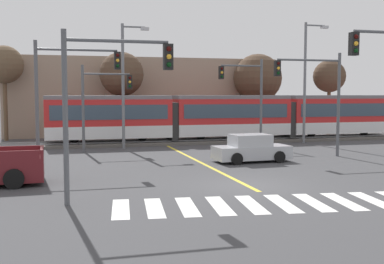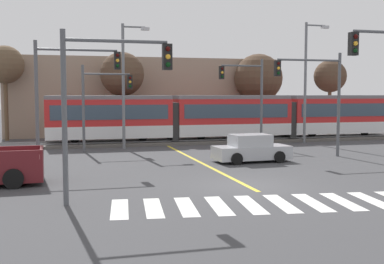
{
  "view_description": "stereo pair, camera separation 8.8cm",
  "coord_description": "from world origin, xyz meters",
  "px_view_note": "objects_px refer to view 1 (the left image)",
  "views": [
    {
      "loc": [
        -7.23,
        -18.18,
        3.77
      ],
      "look_at": [
        -0.22,
        7.81,
        1.6
      ],
      "focal_mm": 45.0,
      "sensor_mm": 36.0,
      "label": 1
    },
    {
      "loc": [
        -7.15,
        -18.2,
        3.77
      ],
      "look_at": [
        -0.22,
        7.81,
        1.6
      ],
      "focal_mm": 45.0,
      "sensor_mm": 36.0,
      "label": 2
    }
  ],
  "objects_px": {
    "traffic_light_mid_right": "(317,88)",
    "bare_tree_far_west": "(4,65)",
    "street_lamp_centre": "(125,79)",
    "bare_tree_far_east": "(329,77)",
    "bare_tree_east": "(258,78)",
    "traffic_light_far_left": "(101,96)",
    "street_lamp_east": "(307,76)",
    "bare_tree_west": "(122,75)",
    "traffic_light_near_left": "(104,89)",
    "traffic_light_far_right": "(247,90)",
    "traffic_light_mid_left": "(66,84)",
    "light_rail_tram": "(231,115)",
    "sedan_crossing": "(251,149)"
  },
  "relations": [
    {
      "from": "bare_tree_west",
      "to": "bare_tree_east",
      "type": "xyz_separation_m",
      "value": [
        12.47,
        1.07,
        -0.18
      ]
    },
    {
      "from": "traffic_light_far_left",
      "to": "street_lamp_east",
      "type": "distance_m",
      "value": 15.55
    },
    {
      "from": "street_lamp_east",
      "to": "bare_tree_far_east",
      "type": "relative_size",
      "value": 1.33
    },
    {
      "from": "bare_tree_far_west",
      "to": "bare_tree_west",
      "type": "relative_size",
      "value": 1.05
    },
    {
      "from": "street_lamp_east",
      "to": "traffic_light_mid_left",
      "type": "bearing_deg",
      "value": -156.04
    },
    {
      "from": "traffic_light_far_left",
      "to": "street_lamp_east",
      "type": "height_order",
      "value": "street_lamp_east"
    },
    {
      "from": "traffic_light_far_right",
      "to": "bare_tree_east",
      "type": "xyz_separation_m",
      "value": [
        4.62,
        9.17,
        1.11
      ]
    },
    {
      "from": "street_lamp_east",
      "to": "bare_tree_far_west",
      "type": "xyz_separation_m",
      "value": [
        -22.18,
        7.73,
        0.89
      ]
    },
    {
      "from": "sedan_crossing",
      "to": "traffic_light_far_left",
      "type": "xyz_separation_m",
      "value": [
        -7.63,
        7.0,
        2.91
      ]
    },
    {
      "from": "sedan_crossing",
      "to": "traffic_light_mid_right",
      "type": "bearing_deg",
      "value": 10.26
    },
    {
      "from": "street_lamp_centre",
      "to": "street_lamp_east",
      "type": "xyz_separation_m",
      "value": [
        13.68,
        0.22,
        0.32
      ]
    },
    {
      "from": "light_rail_tram",
      "to": "bare_tree_west",
      "type": "distance_m",
      "value": 9.66
    },
    {
      "from": "street_lamp_centre",
      "to": "bare_tree_far_west",
      "type": "xyz_separation_m",
      "value": [
        -8.51,
        7.95,
        1.21
      ]
    },
    {
      "from": "street_lamp_east",
      "to": "sedan_crossing",
      "type": "bearing_deg",
      "value": -133.27
    },
    {
      "from": "traffic_light_far_right",
      "to": "bare_tree_west",
      "type": "height_order",
      "value": "bare_tree_west"
    },
    {
      "from": "sedan_crossing",
      "to": "bare_tree_east",
      "type": "relative_size",
      "value": 0.58
    },
    {
      "from": "bare_tree_far_west",
      "to": "light_rail_tram",
      "type": "bearing_deg",
      "value": -16.53
    },
    {
      "from": "traffic_light_near_left",
      "to": "traffic_light_mid_right",
      "type": "xyz_separation_m",
      "value": [
        13.11,
        8.9,
        0.16
      ]
    },
    {
      "from": "sedan_crossing",
      "to": "bare_tree_far_east",
      "type": "xyz_separation_m",
      "value": [
        13.75,
        15.02,
        4.59
      ]
    },
    {
      "from": "light_rail_tram",
      "to": "sedan_crossing",
      "type": "xyz_separation_m",
      "value": [
        -2.73,
        -10.94,
        -1.35
      ]
    },
    {
      "from": "traffic_light_far_left",
      "to": "traffic_light_mid_right",
      "type": "height_order",
      "value": "traffic_light_mid_right"
    },
    {
      "from": "sedan_crossing",
      "to": "traffic_light_mid_right",
      "type": "distance_m",
      "value": 5.65
    },
    {
      "from": "street_lamp_centre",
      "to": "street_lamp_east",
      "type": "distance_m",
      "value": 13.68
    },
    {
      "from": "light_rail_tram",
      "to": "bare_tree_west",
      "type": "bearing_deg",
      "value": 151.59
    },
    {
      "from": "bare_tree_far_east",
      "to": "bare_tree_far_west",
      "type": "bearing_deg",
      "value": 177.97
    },
    {
      "from": "bare_tree_west",
      "to": "traffic_light_near_left",
      "type": "bearing_deg",
      "value": -98.27
    },
    {
      "from": "traffic_light_far_left",
      "to": "bare_tree_far_west",
      "type": "bearing_deg",
      "value": 126.83
    },
    {
      "from": "street_lamp_centre",
      "to": "traffic_light_mid_right",
      "type": "bearing_deg",
      "value": -35.13
    },
    {
      "from": "traffic_light_mid_left",
      "to": "street_lamp_centre",
      "type": "bearing_deg",
      "value": 62.49
    },
    {
      "from": "traffic_light_far_right",
      "to": "bare_tree_east",
      "type": "relative_size",
      "value": 0.84
    },
    {
      "from": "traffic_light_mid_right",
      "to": "sedan_crossing",
      "type": "bearing_deg",
      "value": -169.74
    },
    {
      "from": "traffic_light_mid_right",
      "to": "traffic_light_mid_left",
      "type": "distance_m",
      "value": 14.3
    },
    {
      "from": "traffic_light_mid_left",
      "to": "street_lamp_east",
      "type": "bearing_deg",
      "value": 23.96
    },
    {
      "from": "traffic_light_far_right",
      "to": "street_lamp_east",
      "type": "relative_size",
      "value": 0.68
    },
    {
      "from": "traffic_light_far_left",
      "to": "street_lamp_east",
      "type": "relative_size",
      "value": 0.62
    },
    {
      "from": "traffic_light_mid_right",
      "to": "bare_tree_far_east",
      "type": "height_order",
      "value": "bare_tree_far_east"
    },
    {
      "from": "bare_tree_west",
      "to": "sedan_crossing",
      "type": "bearing_deg",
      "value": -70.96
    },
    {
      "from": "light_rail_tram",
      "to": "traffic_light_near_left",
      "type": "height_order",
      "value": "traffic_light_near_left"
    },
    {
      "from": "light_rail_tram",
      "to": "bare_tree_far_west",
      "type": "relative_size",
      "value": 3.72
    },
    {
      "from": "traffic_light_far_left",
      "to": "bare_tree_far_west",
      "type": "relative_size",
      "value": 0.74
    },
    {
      "from": "traffic_light_mid_left",
      "to": "bare_tree_east",
      "type": "bearing_deg",
      "value": 42.96
    },
    {
      "from": "traffic_light_mid_right",
      "to": "bare_tree_far_west",
      "type": "bearing_deg",
      "value": 141.07
    },
    {
      "from": "traffic_light_mid_left",
      "to": "sedan_crossing",
      "type": "bearing_deg",
      "value": -2.59
    },
    {
      "from": "traffic_light_mid_left",
      "to": "bare_tree_east",
      "type": "xyz_separation_m",
      "value": [
        17.05,
        15.88,
        0.89
      ]
    },
    {
      "from": "street_lamp_centre",
      "to": "bare_tree_far_east",
      "type": "relative_size",
      "value": 1.23
    },
    {
      "from": "bare_tree_east",
      "to": "bare_tree_far_west",
      "type": "bearing_deg",
      "value": -179.17
    },
    {
      "from": "traffic_light_mid_right",
      "to": "bare_tree_far_west",
      "type": "distance_m",
      "value": 24.28
    },
    {
      "from": "traffic_light_far_right",
      "to": "traffic_light_mid_left",
      "type": "bearing_deg",
      "value": -151.63
    },
    {
      "from": "traffic_light_far_left",
      "to": "traffic_light_mid_left",
      "type": "xyz_separation_m",
      "value": [
        -2.22,
        -6.55,
        0.63
      ]
    },
    {
      "from": "traffic_light_near_left",
      "to": "traffic_light_far_left",
      "type": "bearing_deg",
      "value": 86.08
    }
  ]
}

